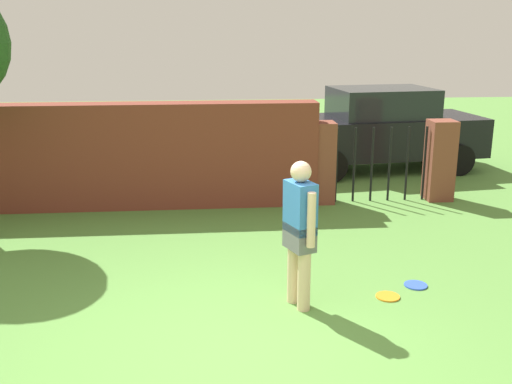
# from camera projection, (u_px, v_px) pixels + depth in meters

# --- Properties ---
(ground_plane) EXTENTS (40.00, 40.00, 0.00)m
(ground_plane) POSITION_uv_depth(u_px,v_px,m) (236.00, 355.00, 5.59)
(ground_plane) COLOR #568C3D
(brick_wall) EXTENTS (6.28, 0.50, 1.75)m
(brick_wall) POSITION_uv_depth(u_px,v_px,m) (129.00, 156.00, 9.94)
(brick_wall) COLOR brown
(brick_wall) RESTS_ON ground
(person) EXTENTS (0.34, 0.51, 1.62)m
(person) POSITION_uv_depth(u_px,v_px,m) (300.00, 228.00, 6.35)
(person) COLOR beige
(person) RESTS_ON ground
(fence_gate) EXTENTS (2.54, 0.44, 1.40)m
(fence_gate) POSITION_uv_depth(u_px,v_px,m) (381.00, 162.00, 10.35)
(fence_gate) COLOR brown
(fence_gate) RESTS_ON ground
(car) EXTENTS (4.37, 2.31, 1.72)m
(car) POSITION_uv_depth(u_px,v_px,m) (380.00, 129.00, 12.63)
(car) COLOR black
(car) RESTS_ON ground
(frisbee_blue) EXTENTS (0.27, 0.27, 0.02)m
(frisbee_blue) POSITION_uv_depth(u_px,v_px,m) (416.00, 285.00, 7.07)
(frisbee_blue) COLOR blue
(frisbee_blue) RESTS_ON ground
(frisbee_orange) EXTENTS (0.27, 0.27, 0.02)m
(frisbee_orange) POSITION_uv_depth(u_px,v_px,m) (388.00, 297.00, 6.78)
(frisbee_orange) COLOR orange
(frisbee_orange) RESTS_ON ground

